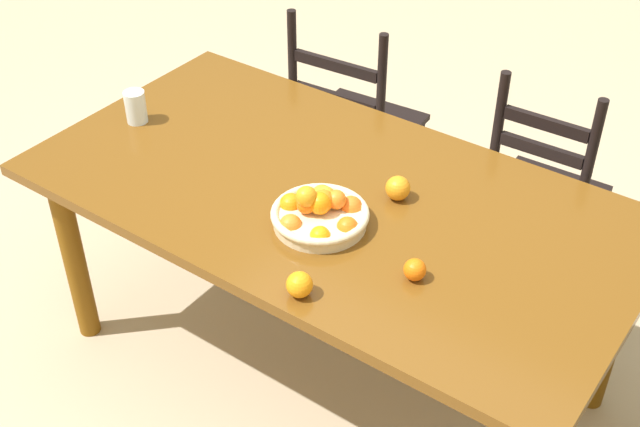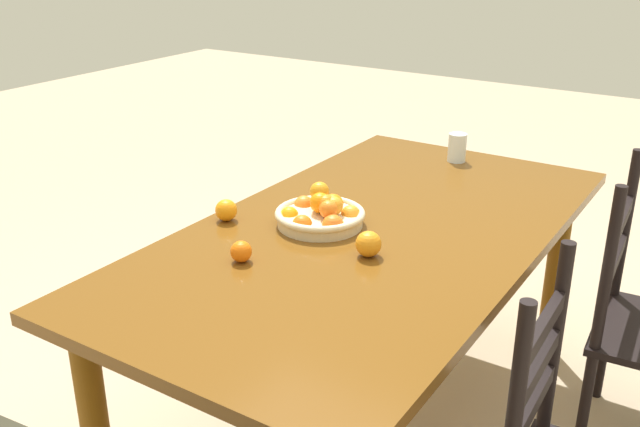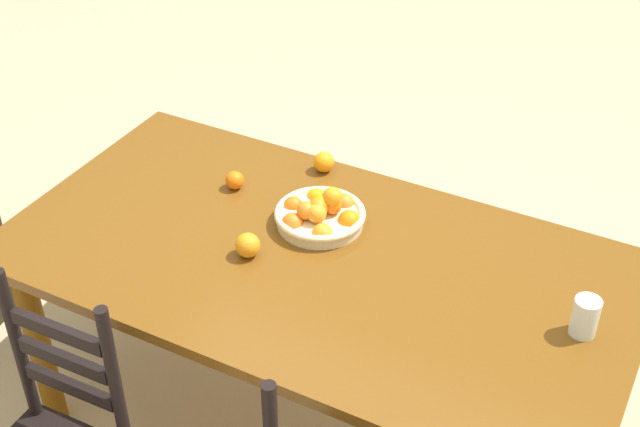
% 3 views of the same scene
% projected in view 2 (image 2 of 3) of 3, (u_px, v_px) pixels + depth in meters
% --- Properties ---
extents(ground_plane, '(12.00, 12.00, 0.00)m').
position_uv_depth(ground_plane, '(366.00, 427.00, 2.57)').
color(ground_plane, tan).
extents(dining_table, '(1.91, 1.01, 0.78)m').
position_uv_depth(dining_table, '(372.00, 255.00, 2.32)').
color(dining_table, brown).
rests_on(dining_table, ground).
extents(fruit_bowl, '(0.29, 0.29, 0.13)m').
position_uv_depth(fruit_bowl, '(321.00, 214.00, 2.29)').
color(fruit_bowl, beige).
rests_on(fruit_bowl, dining_table).
extents(orange_loose_0, '(0.07, 0.07, 0.07)m').
position_uv_depth(orange_loose_0, '(226.00, 210.00, 2.33)').
color(orange_loose_0, orange).
rests_on(orange_loose_0, dining_table).
extents(orange_loose_1, '(0.08, 0.08, 0.08)m').
position_uv_depth(orange_loose_1, '(368.00, 244.00, 2.08)').
color(orange_loose_1, orange).
rests_on(orange_loose_1, dining_table).
extents(orange_loose_2, '(0.06, 0.06, 0.06)m').
position_uv_depth(orange_loose_2, '(241.00, 252.00, 2.05)').
color(orange_loose_2, orange).
rests_on(orange_loose_2, dining_table).
extents(drinking_glass, '(0.07, 0.07, 0.11)m').
position_uv_depth(drinking_glass, '(457.00, 148.00, 2.90)').
color(drinking_glass, silver).
rests_on(drinking_glass, dining_table).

